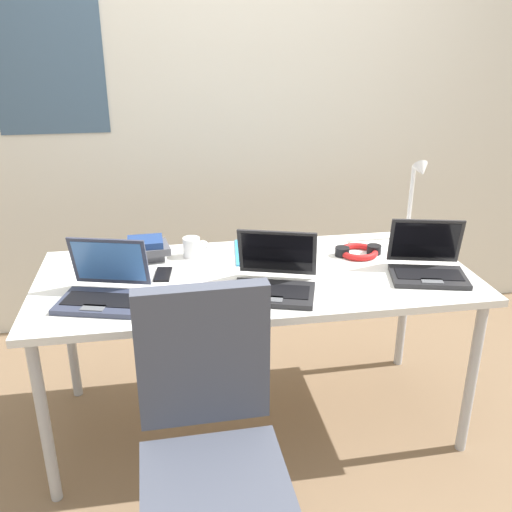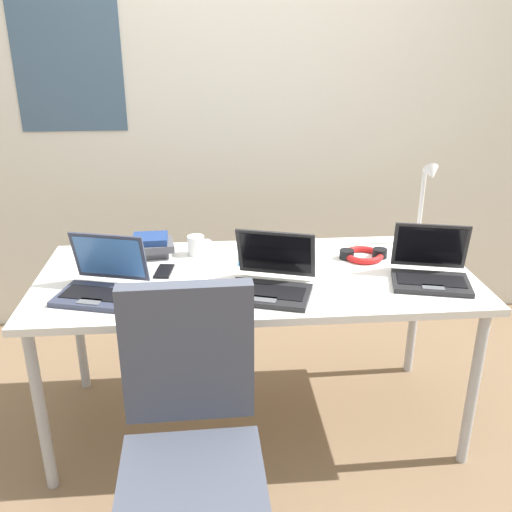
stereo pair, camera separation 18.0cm
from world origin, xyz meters
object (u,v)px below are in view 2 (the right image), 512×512
Objects in this scene: desk_lamp at (424,205)px; office_chair at (192,473)px; laptop_back_left at (431,271)px; headphones at (363,255)px; laptop_front_right at (101,284)px; computer_mouse at (105,259)px; cell_phone at (164,271)px; coffee_mug at (196,245)px; book_stack at (151,246)px; paper_folder_back_left at (265,252)px; laptop_by_keyboard at (271,281)px.

office_chair is (-1.06, -1.03, -0.54)m from desk_lamp.
office_chair reaches higher than laptop_back_left.
headphones is (-0.31, -0.14, -0.18)m from desk_lamp.
headphones is (1.10, 0.28, -0.03)m from laptop_front_right.
computer_mouse is 0.29m from cell_phone.
computer_mouse is (-1.34, 0.30, -0.03)m from laptop_back_left.
laptop_front_right reaches higher than headphones.
laptop_back_left is at bearing 32.85° from office_chair.
office_chair is at bearing -60.56° from laptop_front_right.
desk_lamp is 1.46m from computer_mouse.
laptop_front_right is at bearing -132.84° from coffee_mug.
computer_mouse is 0.40m from coffee_mug.
laptop_front_right reaches higher than book_stack.
cell_phone is 0.14× the size of office_chair.
laptop_front_right is 1.16× the size of paper_folder_back_left.
desk_lamp reaches higher than book_stack.
laptop_back_left is (-0.11, -0.41, -0.15)m from desk_lamp.
book_stack is 1.08m from office_chair.
computer_mouse is at bearing 153.17° from laptop_by_keyboard.
laptop_front_right is at bearing -165.70° from headphones.
office_chair is at bearing -130.44° from headphones.
computer_mouse reaches higher than paper_folder_back_left.
laptop_front_right is 0.93× the size of laptop_by_keyboard.
laptop_by_keyboard reaches higher than coffee_mug.
cell_phone is (-1.18, -0.23, -0.19)m from desk_lamp.
desk_lamp is at bearing 43.97° from office_chair.
laptop_back_left is 1.30m from laptop_front_right.
desk_lamp reaches higher than coffee_mug.
laptop_front_right is 3.19× the size of coffee_mug.
paper_folder_back_left is at bearing 71.69° from office_chair.
headphones is 0.75m from coffee_mug.
coffee_mug is (-0.94, 0.37, -0.00)m from laptop_back_left.
headphones is 1.89× the size of coffee_mug.
cell_phone is at bearing -157.58° from paper_folder_back_left.
headphones is 0.95m from book_stack.
office_chair is (-0.31, -0.58, -0.39)m from laptop_by_keyboard.
desk_lamp is at bearing 24.55° from headphones.
headphones is at bearing -12.64° from paper_folder_back_left.
headphones is at bearing 127.43° from laptop_back_left.
cell_phone is 0.21m from book_stack.
laptop_front_right is 0.37× the size of office_chair.
cell_phone is 0.65× the size of book_stack.
laptop_by_keyboard is 0.51m from coffee_mug.
desk_lamp reaches higher than laptop_by_keyboard.
laptop_by_keyboard reaches higher than book_stack.
desk_lamp is at bearing 75.42° from laptop_back_left.
coffee_mug is at bearing 178.39° from paper_folder_back_left.
laptop_front_right is at bearing -111.46° from book_stack.
coffee_mug is 0.12× the size of office_chair.
laptop_by_keyboard is 1.84× the size of book_stack.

